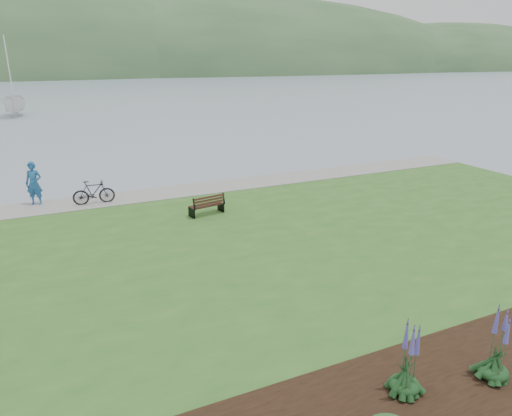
{
  "coord_description": "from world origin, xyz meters",
  "views": [
    {
      "loc": [
        -6.43,
        -14.39,
        6.74
      ],
      "look_at": [
        0.42,
        0.48,
        1.3
      ],
      "focal_mm": 32.0,
      "sensor_mm": 36.0,
      "label": 1
    }
  ],
  "objects": [
    {
      "name": "sailboat",
      "position": [
        -9.38,
        47.62,
        0.0
      ],
      "size": [
        11.28,
        11.48,
        28.99
      ],
      "primitive_type": "imported",
      "rotation": [
        0.0,
        0.0,
        -0.03
      ],
      "color": "silver",
      "rests_on": "ground"
    },
    {
      "name": "echium_4",
      "position": [
        1.28,
        -9.31,
        1.15
      ],
      "size": [
        0.62,
        0.62,
        1.92
      ],
      "color": "#123216",
      "rests_on": "garden_bed"
    },
    {
      "name": "bicycle_b",
      "position": [
        -4.84,
        6.52,
        0.95
      ],
      "size": [
        0.63,
        1.84,
        1.09
      ],
      "primitive_type": "imported",
      "rotation": [
        0.0,
        0.0,
        1.51
      ],
      "color": "black",
      "rests_on": "lawn"
    },
    {
      "name": "shoreline_path",
      "position": [
        0.0,
        6.9,
        0.42
      ],
      "size": [
        34.0,
        2.2,
        0.03
      ],
      "primitive_type": "cube",
      "color": "gray",
      "rests_on": "lawn"
    },
    {
      "name": "lawn",
      "position": [
        0.0,
        -2.0,
        0.2
      ],
      "size": [
        34.0,
        20.0,
        0.4
      ],
      "primitive_type": "cube",
      "color": "#2D5C20",
      "rests_on": "ground"
    },
    {
      "name": "echium_5",
      "position": [
        -0.66,
        -8.86,
        1.08
      ],
      "size": [
        0.62,
        0.62,
        1.74
      ],
      "color": "#123216",
      "rests_on": "garden_bed"
    },
    {
      "name": "person",
      "position": [
        -7.22,
        7.5,
        1.56
      ],
      "size": [
        1.0,
        0.87,
        2.31
      ],
      "primitive_type": "imported",
      "rotation": [
        0.0,
        0.0,
        -0.42
      ],
      "color": "#1F558F",
      "rests_on": "lawn"
    },
    {
      "name": "far_hillside",
      "position": [
        20.0,
        170.0,
        0.0
      ],
      "size": [
        580.0,
        80.0,
        38.0
      ],
      "primitive_type": null,
      "color": "#335932",
      "rests_on": "ground"
    },
    {
      "name": "ground",
      "position": [
        0.0,
        0.0,
        0.0
      ],
      "size": [
        600.0,
        600.0,
        0.0
      ],
      "primitive_type": "plane",
      "color": "gray",
      "rests_on": "ground"
    },
    {
      "name": "park_bench",
      "position": [
        -0.68,
        2.97,
        0.85
      ],
      "size": [
        1.54,
        0.85,
        0.9
      ],
      "rotation": [
        0.0,
        0.0,
        0.19
      ],
      "color": "black",
      "rests_on": "lawn"
    }
  ]
}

